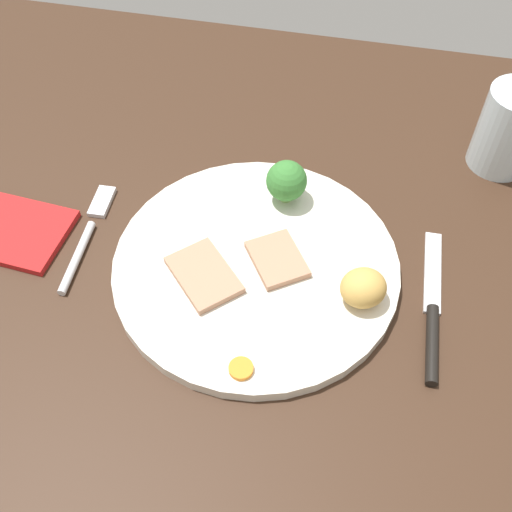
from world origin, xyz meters
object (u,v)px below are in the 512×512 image
at_px(water_glass, 509,129).
at_px(folded_napkin, 16,232).
at_px(meat_slice_main, 282,260).
at_px(roast_potato_left, 363,288).
at_px(knife, 432,316).
at_px(broccoli_floret, 287,181).
at_px(dinner_plate, 256,266).
at_px(carrot_coin_front, 241,369).
at_px(fork, 88,233).
at_px(meat_slice_under, 204,275).

xyz_separation_m(water_glass, folded_napkin, (-0.52, -0.23, -0.05)).
height_order(meat_slice_main, roast_potato_left, roast_potato_left).
bearing_deg(knife, broccoli_floret, 54.19).
distance_m(dinner_plate, carrot_coin_front, 0.13).
distance_m(roast_potato_left, fork, 0.30).
bearing_deg(broccoli_floret, carrot_coin_front, -90.23).
distance_m(roast_potato_left, water_glass, 0.28).
bearing_deg(carrot_coin_front, fork, 147.12).
bearing_deg(broccoli_floret, fork, -156.83).
distance_m(meat_slice_main, knife, 0.16).
xyz_separation_m(carrot_coin_front, fork, (-0.20, 0.13, -0.01)).
bearing_deg(dinner_plate, knife, -6.78).
relative_size(carrot_coin_front, broccoli_floret, 0.45).
xyz_separation_m(meat_slice_under, water_glass, (0.30, 0.25, 0.03)).
height_order(dinner_plate, knife, dinner_plate).
bearing_deg(dinner_plate, folded_napkin, -178.47).
bearing_deg(carrot_coin_front, water_glass, 55.45).
bearing_deg(knife, carrot_coin_front, 119.64).
xyz_separation_m(broccoli_floret, fork, (-0.20, -0.09, -0.04)).
xyz_separation_m(broccoli_floret, knife, (0.17, -0.12, -0.04)).
height_order(carrot_coin_front, water_glass, water_glass).
relative_size(meat_slice_main, meat_slice_under, 0.82).
xyz_separation_m(knife, water_glass, (0.07, 0.24, 0.05)).
xyz_separation_m(meat_slice_under, fork, (-0.14, 0.04, -0.01)).
relative_size(carrot_coin_front, fork, 0.15).
bearing_deg(carrot_coin_front, meat_slice_under, 122.72).
distance_m(knife, folded_napkin, 0.45).
xyz_separation_m(roast_potato_left, fork, (-0.30, 0.03, -0.03)).
relative_size(carrot_coin_front, folded_napkin, 0.21).
distance_m(dinner_plate, water_glass, 0.34).
bearing_deg(carrot_coin_front, knife, 30.95).
bearing_deg(fork, folded_napkin, 97.94).
distance_m(meat_slice_under, carrot_coin_front, 0.11).
bearing_deg(meat_slice_main, dinner_plate, -168.92).
relative_size(roast_potato_left, carrot_coin_front, 2.01).
relative_size(dinner_plate, broccoli_floret, 5.87).
bearing_deg(broccoli_floret, dinner_plate, -98.19).
height_order(water_glass, folded_napkin, water_glass).
xyz_separation_m(meat_slice_main, knife, (0.16, -0.03, -0.01)).
bearing_deg(broccoli_floret, knife, -34.50).
height_order(dinner_plate, water_glass, water_glass).
bearing_deg(knife, meat_slice_under, 90.79).
xyz_separation_m(broccoli_floret, folded_napkin, (-0.28, -0.10, -0.04)).
bearing_deg(fork, meat_slice_under, -107.41).
distance_m(broccoli_floret, water_glass, 0.27).
height_order(roast_potato_left, fork, roast_potato_left).
height_order(knife, folded_napkin, knife).
bearing_deg(folded_napkin, dinner_plate, 1.53).
distance_m(broccoli_floret, knife, 0.21).
height_order(meat_slice_main, meat_slice_under, same).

